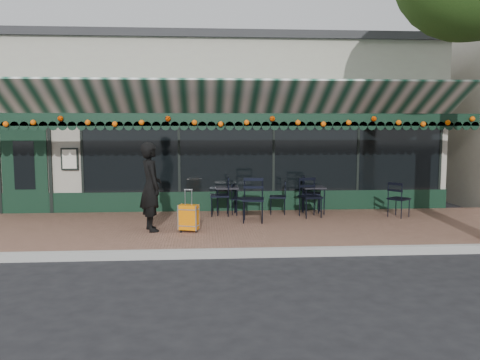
{
  "coord_description": "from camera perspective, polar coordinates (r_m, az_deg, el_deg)",
  "views": [
    {
      "loc": [
        -0.39,
        -8.88,
        2.35
      ],
      "look_at": [
        0.37,
        1.6,
        1.2
      ],
      "focal_mm": 38.0,
      "sensor_mm": 36.0,
      "label": 1
    }
  ],
  "objects": [
    {
      "name": "cafe_table_a",
      "position": [
        12.72,
        8.24,
        -1.04
      ],
      "size": [
        0.54,
        0.54,
        0.67
      ],
      "color": "black",
      "rests_on": "sidewalk"
    },
    {
      "name": "chair_a_extra",
      "position": [
        12.68,
        17.41,
        -2.06
      ],
      "size": [
        0.6,
        0.6,
        0.86
      ],
      "primitive_type": null,
      "rotation": [
        0.0,
        0.0,
        2.24
      ],
      "color": "black",
      "rests_on": "sidewalk"
    },
    {
      "name": "chair_a_right",
      "position": [
        12.89,
        8.02,
        -1.55
      ],
      "size": [
        0.57,
        0.57,
        0.93
      ],
      "primitive_type": null,
      "rotation": [
        0.0,
        0.0,
        1.31
      ],
      "color": "black",
      "rests_on": "sidewalk"
    },
    {
      "name": "chair_a_left",
      "position": [
        12.58,
        4.27,
        -1.94
      ],
      "size": [
        0.47,
        0.47,
        0.83
      ],
      "primitive_type": null,
      "rotation": [
        0.0,
        0.0,
        -1.71
      ],
      "color": "black",
      "rests_on": "sidewalk"
    },
    {
      "name": "chair_b_front",
      "position": [
        11.48,
        1.49,
        -2.26
      ],
      "size": [
        0.56,
        0.56,
        1.0
      ],
      "primitive_type": null,
      "rotation": [
        0.0,
        0.0,
        -0.13
      ],
      "color": "black",
      "rests_on": "sidewalk"
    },
    {
      "name": "curb",
      "position": [
        9.1,
        -1.58,
        -8.23
      ],
      "size": [
        18.0,
        0.16,
        0.15
      ],
      "primitive_type": "cube",
      "color": "#9E9E99",
      "rests_on": "ground"
    },
    {
      "name": "restaurant_building",
      "position": [
        16.72,
        -2.82,
        5.96
      ],
      "size": [
        12.0,
        9.6,
        4.5
      ],
      "color": "#A0988B",
      "rests_on": "ground"
    },
    {
      "name": "ground",
      "position": [
        9.19,
        -1.6,
        -8.56
      ],
      "size": [
        80.0,
        80.0,
        0.0
      ],
      "primitive_type": "plane",
      "color": "black",
      "rests_on": "ground"
    },
    {
      "name": "chair_a_front",
      "position": [
        12.21,
        7.92,
        -1.95
      ],
      "size": [
        0.57,
        0.57,
        0.94
      ],
      "primitive_type": null,
      "rotation": [
        0.0,
        0.0,
        0.23
      ],
      "color": "black",
      "rests_on": "sidewalk"
    },
    {
      "name": "chair_b_right",
      "position": [
        12.45,
        -0.03,
        -2.15
      ],
      "size": [
        0.47,
        0.47,
        0.77
      ],
      "primitive_type": null,
      "rotation": [
        0.0,
        0.0,
        1.32
      ],
      "color": "black",
      "rests_on": "sidewalk"
    },
    {
      "name": "cafe_table_b",
      "position": [
        12.45,
        -1.49,
        -1.09
      ],
      "size": [
        0.55,
        0.55,
        0.68
      ],
      "color": "black",
      "rests_on": "sidewalk"
    },
    {
      "name": "woman",
      "position": [
        10.64,
        -9.98,
        -0.76
      ],
      "size": [
        0.65,
        0.78,
        1.84
      ],
      "primitive_type": "imported",
      "rotation": [
        0.0,
        0.0,
        1.92
      ],
      "color": "black",
      "rests_on": "sidewalk"
    },
    {
      "name": "chair_b_left",
      "position": [
        12.31,
        -2.29,
        -1.8
      ],
      "size": [
        0.48,
        0.48,
        0.95
      ],
      "primitive_type": null,
      "rotation": [
        0.0,
        0.0,
        -1.58
      ],
      "color": "black",
      "rests_on": "sidewalk"
    },
    {
      "name": "suitcase",
      "position": [
        10.5,
        -5.78,
        -4.24
      ],
      "size": [
        0.43,
        0.32,
        0.88
      ],
      "rotation": [
        0.0,
        0.0,
        -0.3
      ],
      "color": "orange",
      "rests_on": "sidewalk"
    },
    {
      "name": "sidewalk",
      "position": [
        11.12,
        -2.06,
        -5.56
      ],
      "size": [
        18.0,
        4.0,
        0.15
      ],
      "primitive_type": "cube",
      "color": "brown",
      "rests_on": "ground"
    }
  ]
}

